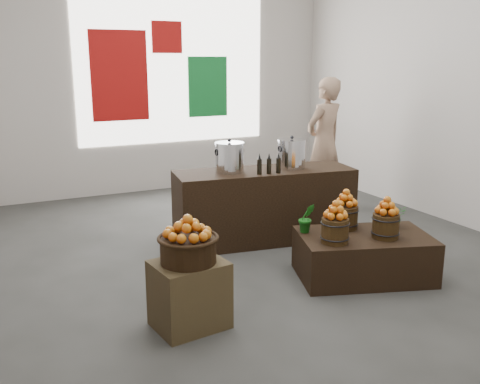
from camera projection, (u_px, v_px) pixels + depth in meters
name	position (u px, v px, depth m)	size (l,w,h in m)	color
ground	(254.00, 254.00, 6.08)	(7.00, 7.00, 0.00)	#3E3E3B
back_wall	(155.00, 69.00, 8.65)	(6.00, 0.04, 4.00)	#B2ACA5
back_opening	(173.00, 69.00, 8.76)	(3.20, 0.02, 2.40)	white
deco_red_left	(119.00, 76.00, 8.39)	(0.90, 0.04, 1.40)	#940C0B
deco_green_right	(208.00, 87.00, 9.08)	(0.70, 0.04, 1.00)	#106828
deco_red_upper	(167.00, 37.00, 8.59)	(0.50, 0.04, 0.50)	#940C0B
crate	(189.00, 294.00, 4.38)	(0.57, 0.46, 0.57)	brown
wicker_basket	(188.00, 250.00, 4.29)	(0.45, 0.45, 0.21)	black
apples_in_basket	(188.00, 227.00, 4.24)	(0.35, 0.35, 0.19)	#AD1405
display_table	(363.00, 256.00, 5.40)	(1.30, 0.80, 0.45)	black
apple_bucket_front_left	(335.00, 231.00, 5.10)	(0.26, 0.26, 0.24)	#38240F
apples_in_bucket_front_left	(336.00, 210.00, 5.05)	(0.19, 0.19, 0.17)	#AD1405
apple_bucket_front_right	(386.00, 226.00, 5.24)	(0.26, 0.26, 0.24)	#38240F
apples_in_bucket_front_right	(387.00, 206.00, 5.19)	(0.19, 0.19, 0.17)	#AD1405
apple_bucket_rear	(345.00, 217.00, 5.53)	(0.26, 0.26, 0.24)	#38240F
apples_in_bucket_rear	(346.00, 198.00, 5.48)	(0.19, 0.19, 0.17)	#AD1405
herb_garnish_right	(395.00, 216.00, 5.57)	(0.21, 0.19, 0.24)	#146316
herb_garnish_left	(307.00, 218.00, 5.39)	(0.17, 0.13, 0.30)	#146316
counter	(264.00, 205.00, 6.46)	(2.14, 0.68, 0.88)	black
stock_pot_left	(229.00, 158.00, 6.19)	(0.33, 0.33, 0.33)	silver
stock_pot_center	(292.00, 155.00, 6.42)	(0.33, 0.33, 0.33)	silver
oil_cruets	(271.00, 163.00, 6.13)	(0.23, 0.06, 0.24)	black
shopper	(324.00, 142.00, 7.98)	(0.70, 0.46, 1.91)	#94735B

